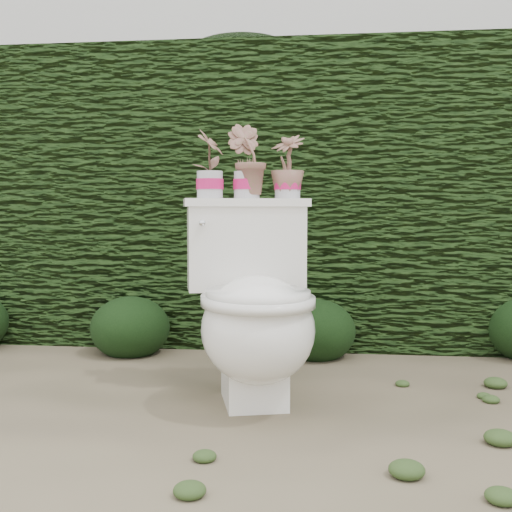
# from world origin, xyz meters

# --- Properties ---
(ground) EXTENTS (60.00, 60.00, 0.00)m
(ground) POSITION_xyz_m (0.00, 0.00, 0.00)
(ground) COLOR gray
(ground) RESTS_ON ground
(hedge) EXTENTS (8.00, 1.00, 1.60)m
(hedge) POSITION_xyz_m (0.00, 1.60, 0.80)
(hedge) COLOR #274416
(hedge) RESTS_ON ground
(house_wall) EXTENTS (8.00, 3.50, 4.00)m
(house_wall) POSITION_xyz_m (0.60, 6.00, 2.00)
(house_wall) COLOR silver
(house_wall) RESTS_ON ground
(toilet) EXTENTS (0.62, 0.77, 0.78)m
(toilet) POSITION_xyz_m (0.18, 0.19, 0.36)
(toilet) COLOR white
(toilet) RESTS_ON ground
(potted_plant_left) EXTENTS (0.13, 0.16, 0.26)m
(potted_plant_left) POSITION_xyz_m (-0.02, 0.39, 0.91)
(potted_plant_left) COLOR #3C7725
(potted_plant_left) RESTS_ON toilet
(potted_plant_center) EXTENTS (0.19, 0.17, 0.29)m
(potted_plant_center) POSITION_xyz_m (0.13, 0.42, 0.92)
(potted_plant_center) COLOR #3C7725
(potted_plant_center) RESTS_ON toilet
(potted_plant_right) EXTENTS (0.18, 0.18, 0.25)m
(potted_plant_right) POSITION_xyz_m (0.29, 0.47, 0.90)
(potted_plant_right) COLOR #3C7725
(potted_plant_right) RESTS_ON toilet
(liriope_clump_2) EXTENTS (0.40, 0.40, 0.32)m
(liriope_clump_2) POSITION_xyz_m (-0.55, 0.98, 0.16)
(liriope_clump_2) COLOR black
(liriope_clump_2) RESTS_ON ground
(liriope_clump_3) EXTENTS (0.40, 0.40, 0.32)m
(liriope_clump_3) POSITION_xyz_m (0.39, 1.01, 0.16)
(liriope_clump_3) COLOR black
(liriope_clump_3) RESTS_ON ground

